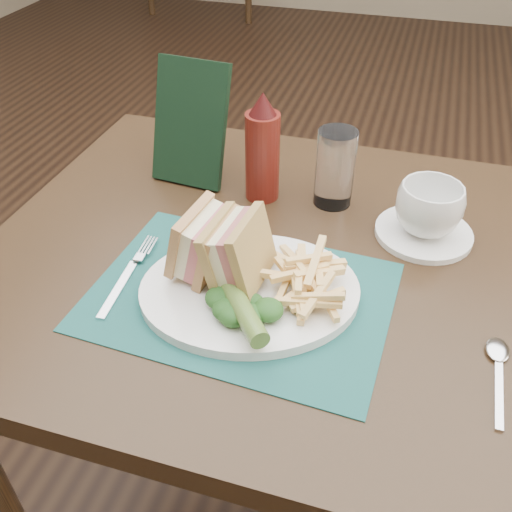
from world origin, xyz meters
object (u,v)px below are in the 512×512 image
Objects in this scene: table_main at (276,406)px; sandwich_half_b at (224,247)px; saucer at (423,233)px; check_presenter at (190,123)px; sandwich_half_a at (190,238)px; drinking_glass at (335,168)px; plate at (250,291)px; placemat at (240,296)px; ketchup_bottle at (262,147)px; coffee_cup at (429,209)px.

sandwich_half_b reaches higher than table_main.
check_presenter reaches higher than saucer.
drinking_glass is at bearing 64.58° from sandwich_half_a.
plate is at bearing -99.46° from table_main.
sandwich_half_b is at bearing -2.16° from sandwich_half_a.
drinking_glass is at bearing 74.36° from placemat.
ketchup_bottle is (-0.27, 0.04, 0.09)m from saucer.
check_presenter is at bearing 124.76° from sandwich_half_b.
check_presenter is at bearing 170.76° from coffee_cup.
sandwich_half_a is 0.28m from check_presenter.
coffee_cup is 0.17m from drinking_glass.
sandwich_half_a is 0.46× the size of check_presenter.
table_main is 0.46m from sandwich_half_a.
coffee_cup reaches higher than table_main.
check_presenter reaches higher than ketchup_bottle.
ketchup_bottle reaches higher than saucer.
sandwich_half_a is 0.24m from ketchup_bottle.
placemat is 0.27m from ketchup_bottle.
check_presenter reaches higher than plate.
ketchup_bottle is at bearing 116.85° from table_main.
table_main is 2.23× the size of placemat.
sandwich_half_a is (-0.09, 0.02, 0.06)m from plate.
saucer is at bearing -4.09° from check_presenter.
sandwich_half_a is 0.75× the size of drinking_glass.
saucer is 0.04m from coffee_cup.
table_main is 0.40m from plate.
placemat is at bearing -9.93° from sandwich_half_a.
sandwich_half_b is (-0.04, 0.01, 0.06)m from plate.
coffee_cup is (0.20, 0.11, 0.42)m from table_main.
sandwich_half_a reaches higher than plate.
placemat is 3.98× the size of coffee_cup.
ketchup_bottle is at bearing -172.34° from drinking_glass.
placemat is 0.32m from coffee_cup.
placemat is 0.35m from check_presenter.
check_presenter reaches higher than placemat.
coffee_cup is at bearing 42.93° from sandwich_half_b.
coffee_cup is at bearing -4.09° from check_presenter.
plate is 2.96× the size of sandwich_half_b.
placemat is 0.11m from sandwich_half_a.
ketchup_bottle is at bearing -6.51° from check_presenter.
drinking_glass reaches higher than saucer.
check_presenter is (-0.21, 0.17, 0.48)m from table_main.
ketchup_bottle is (-0.06, 0.25, 0.08)m from plate.
sandwich_half_a is 0.37m from saucer.
ketchup_bottle reaches higher than sandwich_half_a.
sandwich_half_b is (-0.03, 0.02, 0.07)m from placemat.
sandwich_half_b is at bearing -55.17° from check_presenter.
saucer is 0.81× the size of ketchup_bottle.
check_presenter is (-0.18, 0.28, 0.10)m from placemat.
sandwich_half_b is (0.05, -0.01, 0.00)m from sandwich_half_a.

